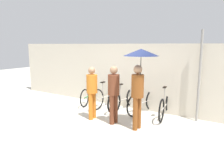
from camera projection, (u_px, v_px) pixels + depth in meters
The scene contains 11 objects.
ground_plane at pixel (91, 125), 6.02m from camera, with size 30.00×30.00×0.00m, color beige.
back_wall at pixel (130, 76), 7.60m from camera, with size 10.88×0.12×2.23m.
parked_bicycle_0 at pixel (91, 94), 8.22m from camera, with size 0.55×1.68×1.00m.
parked_bicycle_1 at pixel (106, 96), 7.77m from camera, with size 0.44×1.73×1.08m.
parked_bicycle_2 at pixel (124, 99), 7.41m from camera, with size 0.44×1.77×0.97m.
parked_bicycle_3 at pixel (143, 102), 7.05m from camera, with size 0.46×1.70×0.98m.
parked_bicycle_4 at pixel (165, 105), 6.68m from camera, with size 0.48×1.77×1.05m.
pedestrian_leading at pixel (92, 89), 6.40m from camera, with size 0.32×0.32×1.56m.
pedestrian_center at pixel (114, 90), 6.01m from camera, with size 0.32×0.32×1.62m.
pedestrian_trailing at pixel (140, 69), 5.54m from camera, with size 0.91×0.91×2.09m.
awning_pole at pixel (199, 77), 6.13m from camera, with size 0.07×0.07×2.61m.
Camera 1 is at (3.61, -4.47, 2.19)m, focal length 35.00 mm.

